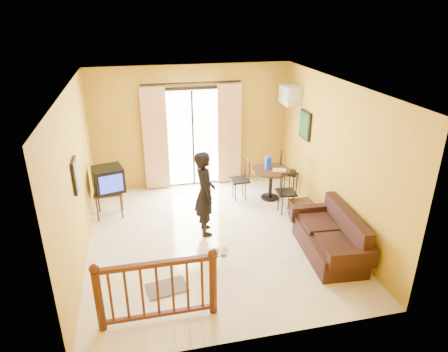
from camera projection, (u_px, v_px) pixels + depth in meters
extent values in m
plane|color=beige|center=(215.00, 237.00, 7.40)|extent=(5.00, 5.00, 0.00)
plane|color=white|center=(213.00, 85.00, 6.29)|extent=(5.00, 5.00, 0.00)
plane|color=#B78C23|center=(192.00, 127.00, 9.09)|extent=(4.50, 0.00, 4.50)
plane|color=#B78C23|center=(256.00, 247.00, 4.61)|extent=(4.50, 0.00, 4.50)
plane|color=#B78C23|center=(76.00, 179.00, 6.39)|extent=(0.00, 5.00, 5.00)
plane|color=#B78C23|center=(334.00, 157.00, 7.30)|extent=(0.00, 5.00, 5.00)
cube|color=black|center=(193.00, 138.00, 9.17)|extent=(1.34, 0.03, 2.34)
cube|color=white|center=(193.00, 138.00, 9.14)|extent=(1.20, 0.04, 2.20)
cube|color=black|center=(193.00, 139.00, 9.12)|extent=(0.04, 0.02, 2.20)
cube|color=beige|center=(155.00, 140.00, 8.90)|extent=(0.55, 0.08, 2.35)
cube|color=beige|center=(229.00, 135.00, 9.25)|extent=(0.55, 0.08, 2.35)
cylinder|color=black|center=(191.00, 83.00, 8.59)|extent=(2.20, 0.04, 0.04)
cube|color=black|center=(108.00, 192.00, 7.96)|extent=(0.56, 0.46, 0.04)
cylinder|color=black|center=(97.00, 209.00, 7.86)|extent=(0.04, 0.04, 0.54)
cylinder|color=black|center=(121.00, 207.00, 7.95)|extent=(0.04, 0.04, 0.54)
cylinder|color=black|center=(99.00, 201.00, 8.19)|extent=(0.04, 0.04, 0.54)
cylinder|color=black|center=(122.00, 199.00, 8.28)|extent=(0.04, 0.04, 0.54)
cube|color=black|center=(108.00, 179.00, 7.86)|extent=(0.66, 0.62, 0.50)
cube|color=#2836F3|center=(111.00, 184.00, 7.66)|extent=(0.43, 0.13, 0.35)
cube|color=black|center=(75.00, 175.00, 6.16)|extent=(0.04, 0.42, 0.52)
cube|color=#4F4944|center=(77.00, 175.00, 6.17)|extent=(0.01, 0.34, 0.44)
cylinder|color=black|center=(271.00, 170.00, 8.65)|extent=(0.83, 0.83, 0.04)
cylinder|color=black|center=(270.00, 184.00, 8.78)|extent=(0.08, 0.08, 0.67)
cylinder|color=black|center=(270.00, 197.00, 8.91)|extent=(0.40, 0.40, 0.03)
cylinder|color=blue|center=(268.00, 162.00, 8.63)|extent=(0.15, 0.15, 0.28)
cube|color=#F1E1CD|center=(279.00, 170.00, 8.58)|extent=(0.32, 0.26, 0.02)
cube|color=silver|center=(290.00, 95.00, 8.72)|extent=(0.30, 0.60, 0.40)
cube|color=gray|center=(283.00, 96.00, 8.69)|extent=(0.02, 0.56, 0.36)
cube|color=black|center=(305.00, 125.00, 8.36)|extent=(0.04, 0.50, 0.60)
cube|color=black|center=(304.00, 125.00, 8.36)|extent=(0.01, 0.42, 0.52)
cube|color=black|center=(306.00, 208.00, 7.77)|extent=(0.44, 0.80, 0.04)
cube|color=black|center=(305.00, 218.00, 7.86)|extent=(0.40, 0.76, 0.03)
cube|color=black|center=(304.00, 225.00, 7.48)|extent=(0.05, 0.05, 0.34)
cube|color=black|center=(321.00, 223.00, 7.55)|extent=(0.05, 0.05, 0.34)
cube|color=black|center=(290.00, 208.00, 8.12)|extent=(0.05, 0.05, 0.34)
cube|color=black|center=(306.00, 206.00, 8.19)|extent=(0.05, 0.05, 0.34)
imported|color=brown|center=(304.00, 203.00, 7.82)|extent=(0.23, 0.23, 0.06)
cube|color=black|center=(328.00, 244.00, 6.83)|extent=(0.89, 1.61, 0.39)
cube|color=black|center=(346.00, 225.00, 6.76)|extent=(0.29, 1.57, 0.54)
cube|color=black|center=(352.00, 259.00, 6.07)|extent=(0.79, 0.21, 0.29)
cube|color=black|center=(311.00, 213.00, 7.43)|extent=(0.79, 0.21, 0.29)
cube|color=black|center=(337.00, 244.00, 6.43)|extent=(0.58, 0.67, 0.10)
cube|color=black|center=(318.00, 224.00, 7.04)|extent=(0.58, 0.67, 0.10)
imported|color=black|center=(205.00, 193.00, 7.28)|extent=(0.40, 0.60, 1.61)
cylinder|color=#471E0F|center=(99.00, 301.00, 5.13)|extent=(0.11, 0.11, 0.92)
cylinder|color=#471E0F|center=(213.00, 285.00, 5.44)|extent=(0.11, 0.11, 0.92)
sphere|color=#471E0F|center=(94.00, 269.00, 4.93)|extent=(0.13, 0.13, 0.13)
sphere|color=#471E0F|center=(213.00, 254.00, 5.23)|extent=(0.13, 0.13, 0.13)
cube|color=#471E0F|center=(155.00, 264.00, 5.10)|extent=(1.55, 0.08, 0.06)
cube|color=#471E0F|center=(159.00, 314.00, 5.43)|extent=(1.55, 0.06, 0.05)
cube|color=#5A4F48|center=(167.00, 288.00, 6.08)|extent=(0.66, 0.50, 0.02)
cube|color=brown|center=(216.00, 253.00, 6.92)|extent=(0.17, 0.27, 0.03)
cube|color=brown|center=(224.00, 252.00, 6.95)|extent=(0.17, 0.27, 0.03)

